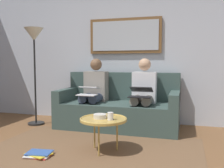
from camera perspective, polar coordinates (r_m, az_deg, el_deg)
name	(u,v)px	position (r m, az deg, el deg)	size (l,w,h in m)	color
wall_rear	(126,50)	(4.62, 3.21, 7.70)	(6.00, 0.12, 2.60)	#B7BCC6
area_rug	(92,151)	(3.13, -4.60, -15.03)	(2.60, 1.80, 0.01)	brown
couch	(119,108)	(4.22, 1.62, -5.48)	(1.96, 0.90, 0.90)	#384C47
framed_mirror	(125,36)	(4.55, 2.94, 10.91)	(1.30, 0.05, 0.62)	brown
coffee_table	(103,120)	(3.02, -1.96, -8.12)	(0.56, 0.56, 0.41)	tan
cup	(110,116)	(2.94, -0.35, -7.32)	(0.07, 0.07, 0.09)	silver
bowl	(100,116)	(3.04, -2.75, -7.32)	(0.16, 0.16, 0.05)	beige
person_left	(143,92)	(4.02, 7.16, -1.75)	(0.38, 0.58, 1.14)	silver
laptop_black	(141,93)	(3.78, 6.57, -1.97)	(0.34, 0.34, 0.15)	black
person_right	(94,90)	(4.24, -4.09, -1.39)	(0.38, 0.58, 1.14)	gray
laptop_white	(89,91)	(4.00, -5.37, -1.53)	(0.30, 0.32, 0.14)	white
magazine_stack	(38,154)	(3.09, -16.39, -15.08)	(0.32, 0.27, 0.04)	red
standing_lamp	(34,45)	(4.51, -17.29, 8.48)	(0.32, 0.32, 1.66)	black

